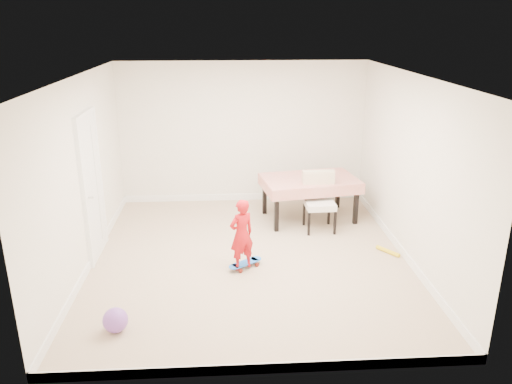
{
  "coord_description": "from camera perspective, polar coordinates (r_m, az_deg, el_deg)",
  "views": [
    {
      "loc": [
        -0.32,
        -6.51,
        3.29
      ],
      "look_at": [
        0.1,
        0.2,
        0.95
      ],
      "focal_mm": 35.0,
      "sensor_mm": 36.0,
      "label": 1
    }
  ],
  "objects": [
    {
      "name": "wall_right",
      "position": [
        7.27,
        17.11,
        2.43
      ],
      "size": [
        0.04,
        5.0,
        2.6
      ],
      "primitive_type": "cube",
      "color": "silver",
      "rests_on": "ground"
    },
    {
      "name": "baseboard_back",
      "position": [
        9.57,
        -1.45,
        -0.54
      ],
      "size": [
        4.5,
        0.02,
        0.12
      ],
      "primitive_type": "cube",
      "color": "white",
      "rests_on": "ground"
    },
    {
      "name": "door",
      "position": [
        7.43,
        -18.23,
        0.43
      ],
      "size": [
        0.11,
        0.94,
        2.11
      ],
      "primitive_type": "cube",
      "color": "white",
      "rests_on": "ground"
    },
    {
      "name": "wall_front",
      "position": [
        4.51,
        0.86,
        -7.02
      ],
      "size": [
        4.5,
        0.04,
        2.6
      ],
      "primitive_type": "cube",
      "color": "silver",
      "rests_on": "ground"
    },
    {
      "name": "skateboard",
      "position": [
        7.04,
        -1.23,
        -8.32
      ],
      "size": [
        0.55,
        0.47,
        0.08
      ],
      "primitive_type": null,
      "rotation": [
        0.0,
        0.0,
        0.61
      ],
      "color": "blue",
      "rests_on": "ground"
    },
    {
      "name": "baseboard_right",
      "position": [
        7.71,
        16.29,
        -6.42
      ],
      "size": [
        0.02,
        5.0,
        0.12
      ],
      "primitive_type": "cube",
      "color": "white",
      "rests_on": "ground"
    },
    {
      "name": "foam_toy",
      "position": [
        7.7,
        14.84,
        -6.56
      ],
      "size": [
        0.28,
        0.36,
        0.06
      ],
      "primitive_type": "cylinder",
      "rotation": [
        1.57,
        0.0,
        0.63
      ],
      "color": "yellow",
      "rests_on": "ground"
    },
    {
      "name": "wall_left",
      "position": [
        7.07,
        -19.09,
        1.76
      ],
      "size": [
        0.04,
        5.0,
        2.6
      ],
      "primitive_type": "cube",
      "color": "silver",
      "rests_on": "ground"
    },
    {
      "name": "ground",
      "position": [
        7.31,
        -0.69,
        -7.59
      ],
      "size": [
        5.0,
        5.0,
        0.0
      ],
      "primitive_type": "plane",
      "color": "tan",
      "rests_on": "ground"
    },
    {
      "name": "child",
      "position": [
        6.78,
        -1.66,
        -5.14
      ],
      "size": [
        0.44,
        0.39,
        1.0
      ],
      "primitive_type": "imported",
      "rotation": [
        0.0,
        0.0,
        3.66
      ],
      "color": "red",
      "rests_on": "ground"
    },
    {
      "name": "ceiling",
      "position": [
        6.56,
        -0.78,
        12.96
      ],
      "size": [
        4.5,
        5.0,
        0.04
      ],
      "primitive_type": "cube",
      "color": "silver",
      "rests_on": "wall_back"
    },
    {
      "name": "dining_chair",
      "position": [
        8.14,
        7.31,
        -1.18
      ],
      "size": [
        0.54,
        0.62,
        0.96
      ],
      "primitive_type": null,
      "rotation": [
        0.0,
        0.0,
        0.03
      ],
      "color": "silver",
      "rests_on": "ground"
    },
    {
      "name": "wall_back",
      "position": [
        9.22,
        -1.52,
        6.71
      ],
      "size": [
        4.5,
        0.04,
        2.6
      ],
      "primitive_type": "cube",
      "color": "silver",
      "rests_on": "ground"
    },
    {
      "name": "balloon",
      "position": [
        5.9,
        -15.78,
        -13.91
      ],
      "size": [
        0.28,
        0.28,
        0.28
      ],
      "primitive_type": "sphere",
      "color": "purple",
      "rests_on": "ground"
    },
    {
      "name": "baseboard_left",
      "position": [
        7.52,
        -18.14,
        -7.29
      ],
      "size": [
        0.02,
        5.0,
        0.12
      ],
      "primitive_type": "cube",
      "color": "white",
      "rests_on": "ground"
    },
    {
      "name": "baseboard_front",
      "position": [
        5.17,
        0.8,
        -19.49
      ],
      "size": [
        4.5,
        0.02,
        0.12
      ],
      "primitive_type": "cube",
      "color": "white",
      "rests_on": "ground"
    },
    {
      "name": "dining_table",
      "position": [
        8.62,
        6.09,
        -0.74
      ],
      "size": [
        1.71,
        1.23,
        0.74
      ],
      "primitive_type": null,
      "rotation": [
        0.0,
        0.0,
        0.16
      ],
      "color": "#AF091B",
      "rests_on": "ground"
    }
  ]
}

